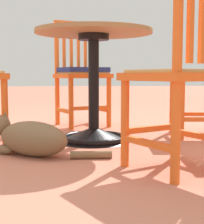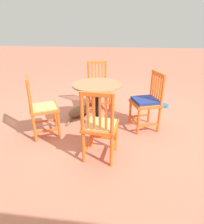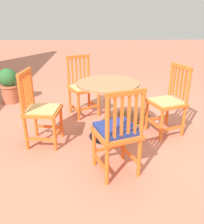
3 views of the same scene
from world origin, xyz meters
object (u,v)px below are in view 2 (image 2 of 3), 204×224
object	(u,v)px
orange_chair_by_planter	(99,87)
orange_chair_tucked_in	(147,102)
tabby_cat	(80,111)
pet_water_bowl	(164,106)
orange_chair_at_corner	(42,108)
cafe_table	(97,111)
orange_chair_near_fence	(100,127)

from	to	relation	value
orange_chair_by_planter	orange_chair_tucked_in	size ratio (longest dim) A/B	1.00
tabby_cat	pet_water_bowl	xyz separation A→B (m)	(-1.62, -0.63, -0.07)
orange_chair_at_corner	tabby_cat	world-z (taller)	orange_chair_at_corner
cafe_table	orange_chair_by_planter	distance (m)	0.81
pet_water_bowl	orange_chair_tucked_in	bearing A→B (deg)	63.82
orange_chair_tucked_in	tabby_cat	world-z (taller)	orange_chair_tucked_in
orange_chair_by_planter	pet_water_bowl	size ratio (longest dim) A/B	5.36
cafe_table	pet_water_bowl	size ratio (longest dim) A/B	4.47
cafe_table	orange_chair_by_planter	size ratio (longest dim) A/B	0.83
orange_chair_at_corner	orange_chair_tucked_in	distance (m)	1.59
orange_chair_near_fence	pet_water_bowl	size ratio (longest dim) A/B	5.36
orange_chair_near_fence	orange_chair_at_corner	bearing A→B (deg)	-26.71
orange_chair_by_planter	pet_water_bowl	bearing A→B (deg)	-170.23
orange_chair_near_fence	cafe_table	bearing A→B (deg)	-79.58
orange_chair_at_corner	orange_chair_tucked_in	bearing A→B (deg)	-165.41
tabby_cat	orange_chair_near_fence	bearing A→B (deg)	113.85
orange_chair_tucked_in	pet_water_bowl	size ratio (longest dim) A/B	5.36
cafe_table	pet_water_bowl	distance (m)	1.63
pet_water_bowl	tabby_cat	bearing A→B (deg)	21.27
orange_chair_by_planter	tabby_cat	xyz separation A→B (m)	(0.30, 0.40, -0.34)
orange_chair_by_planter	tabby_cat	world-z (taller)	orange_chair_by_planter
pet_water_bowl	orange_chair_near_fence	bearing A→B (deg)	59.15
orange_chair_by_planter	tabby_cat	distance (m)	0.60
orange_chair_near_fence	orange_chair_tucked_in	bearing A→B (deg)	-125.57
cafe_table	orange_chair_at_corner	distance (m)	0.86
orange_chair_near_fence	orange_chair_tucked_in	size ratio (longest dim) A/B	1.00
orange_chair_tucked_in	tabby_cat	bearing A→B (deg)	-16.24
cafe_table	pet_water_bowl	bearing A→B (deg)	-140.61
orange_chair_tucked_in	orange_chair_at_corner	bearing A→B (deg)	14.59
orange_chair_by_planter	orange_chair_at_corner	bearing A→B (deg)	58.90
orange_chair_by_planter	orange_chair_near_fence	xyz separation A→B (m)	(-0.23, 1.60, 0.00)
orange_chair_tucked_in	cafe_table	bearing A→B (deg)	4.03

